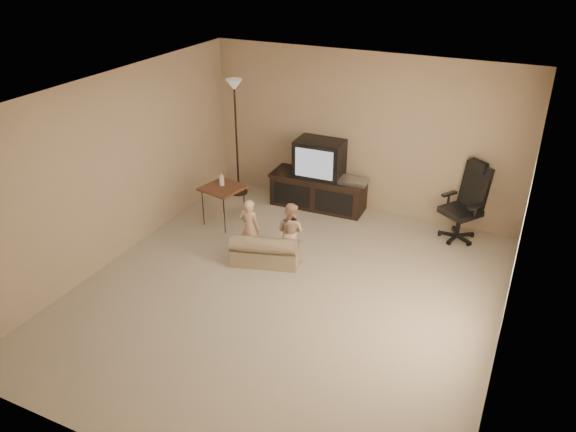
# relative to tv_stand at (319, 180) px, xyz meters

# --- Properties ---
(floor) EXTENTS (5.50, 5.50, 0.00)m
(floor) POSITION_rel_tv_stand_xyz_m (0.59, -2.49, -0.47)
(floor) COLOR #B8AA92
(floor) RESTS_ON ground
(room_shell) EXTENTS (5.50, 5.50, 5.50)m
(room_shell) POSITION_rel_tv_stand_xyz_m (0.59, -2.49, 1.05)
(room_shell) COLOR silver
(room_shell) RESTS_ON floor
(tv_stand) EXTENTS (1.60, 0.64, 1.13)m
(tv_stand) POSITION_rel_tv_stand_xyz_m (0.00, 0.00, 0.00)
(tv_stand) COLOR black
(tv_stand) RESTS_ON floor
(office_chair) EXTENTS (0.75, 0.76, 1.18)m
(office_chair) POSITION_rel_tv_stand_xyz_m (2.29, -0.08, -0.05)
(office_chair) COLOR black
(office_chair) RESTS_ON floor
(side_table) EXTENTS (0.65, 0.65, 0.83)m
(side_table) POSITION_rel_tv_stand_xyz_m (-1.09, -1.18, 0.12)
(side_table) COLOR brown
(side_table) RESTS_ON floor
(floor_lamp) EXTENTS (0.30, 0.30, 1.96)m
(floor_lamp) POSITION_rel_tv_stand_xyz_m (-1.45, -0.11, 0.96)
(floor_lamp) COLOR black
(floor_lamp) RESTS_ON floor
(child_sofa) EXTENTS (1.00, 0.74, 0.44)m
(child_sofa) POSITION_rel_tv_stand_xyz_m (0.01, -1.93, -0.29)
(child_sofa) COLOR gray
(child_sofa) RESTS_ON floor
(toddler_left) EXTENTS (0.33, 0.26, 0.86)m
(toddler_left) POSITION_rel_tv_stand_xyz_m (-0.26, -1.85, -0.04)
(toddler_left) COLOR #D8AB87
(toddler_left) RESTS_ON floor
(toddler_right) EXTENTS (0.43, 0.27, 0.83)m
(toddler_right) POSITION_rel_tv_stand_xyz_m (0.27, -1.67, -0.05)
(toddler_right) COLOR #D8AB87
(toddler_right) RESTS_ON floor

